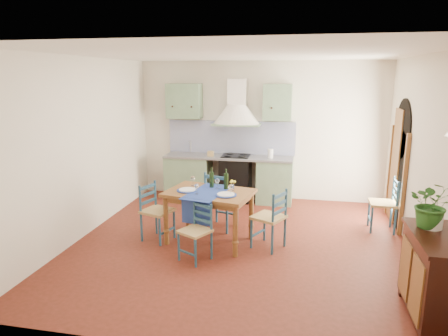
{
  "coord_description": "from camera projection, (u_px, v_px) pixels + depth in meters",
  "views": [
    {
      "loc": [
        0.87,
        -5.62,
        2.5
      ],
      "look_at": [
        -0.31,
        0.3,
        1.11
      ],
      "focal_mm": 32.0,
      "sensor_mm": 36.0,
      "label": 1
    }
  ],
  "objects": [
    {
      "name": "sideboard",
      "position": [
        434.0,
        275.0,
        4.1
      ],
      "size": [
        0.5,
        1.05,
        0.94
      ],
      "color": "black",
      "rests_on": "ground"
    },
    {
      "name": "floor",
      "position": [
        240.0,
        244.0,
        6.1
      ],
      "size": [
        5.0,
        5.0,
        0.0
      ],
      "primitive_type": "plane",
      "color": "#431A0E",
      "rests_on": "ground"
    },
    {
      "name": "ceiling",
      "position": [
        242.0,
        53.0,
        5.47
      ],
      "size": [
        5.0,
        5.0,
        0.01
      ],
      "primitive_type": "cube",
      "color": "white",
      "rests_on": "back_wall"
    },
    {
      "name": "chair_far",
      "position": [
        221.0,
        199.0,
        6.6
      ],
      "size": [
        0.56,
        0.56,
        0.99
      ],
      "color": "navy",
      "rests_on": "ground"
    },
    {
      "name": "back_wall",
      "position": [
        236.0,
        149.0,
        8.14
      ],
      "size": [
        5.0,
        0.96,
        2.8
      ],
      "color": "beige",
      "rests_on": "ground"
    },
    {
      "name": "chair_near",
      "position": [
        196.0,
        231.0,
        5.5
      ],
      "size": [
        0.51,
        0.51,
        0.8
      ],
      "color": "navy",
      "rests_on": "ground"
    },
    {
      "name": "dining_table",
      "position": [
        209.0,
        197.0,
        6.03
      ],
      "size": [
        1.4,
        1.1,
        1.12
      ],
      "color": "brown",
      "rests_on": "ground"
    },
    {
      "name": "chair_left",
      "position": [
        156.0,
        211.0,
        6.17
      ],
      "size": [
        0.53,
        0.53,
        0.89
      ],
      "color": "navy",
      "rests_on": "ground"
    },
    {
      "name": "right_wall",
      "position": [
        420.0,
        161.0,
        5.59
      ],
      "size": [
        0.26,
        5.0,
        2.8
      ],
      "color": "beige",
      "rests_on": "ground"
    },
    {
      "name": "chair_spare",
      "position": [
        385.0,
        204.0,
        6.52
      ],
      "size": [
        0.42,
        0.42,
        0.89
      ],
      "color": "navy",
      "rests_on": "ground"
    },
    {
      "name": "left_wall",
      "position": [
        84.0,
        148.0,
        6.26
      ],
      "size": [
        0.04,
        5.0,
        2.8
      ],
      "primitive_type": "cube",
      "color": "beige",
      "rests_on": "ground"
    },
    {
      "name": "chair_right",
      "position": [
        270.0,
        218.0,
        5.85
      ],
      "size": [
        0.56,
        0.56,
        0.9
      ],
      "color": "navy",
      "rests_on": "ground"
    },
    {
      "name": "potted_plant",
      "position": [
        433.0,
        204.0,
        4.18
      ],
      "size": [
        0.51,
        0.45,
        0.52
      ],
      "primitive_type": "imported",
      "rotation": [
        0.0,
        0.0,
        -0.1
      ],
      "color": "#25591E",
      "rests_on": "sideboard"
    }
  ]
}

